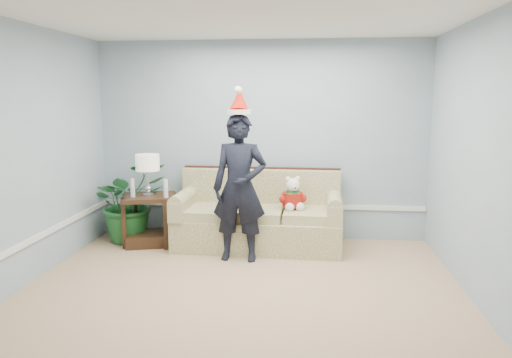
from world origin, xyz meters
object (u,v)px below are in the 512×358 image
object	(u,v)px
sofa	(259,219)
side_table	(150,225)
man	(240,188)
table_lamp	(148,164)
houseplant	(129,202)
teddy_bear	(292,197)

from	to	relation	value
sofa	side_table	bearing A→B (deg)	-175.19
man	sofa	bearing A→B (deg)	74.89
table_lamp	houseplant	xyz separation A→B (m)	(-0.33, 0.18, -0.54)
sofa	man	bearing A→B (deg)	-104.79
houseplant	man	world-z (taller)	man
sofa	houseplant	bearing A→B (deg)	179.67
table_lamp	man	world-z (taller)	man
side_table	table_lamp	distance (m)	0.82
teddy_bear	houseplant	bearing A→B (deg)	158.67
houseplant	teddy_bear	bearing A→B (deg)	-3.94
side_table	man	bearing A→B (deg)	-21.21
man	table_lamp	bearing A→B (deg)	161.39
sofa	side_table	distance (m)	1.45
table_lamp	teddy_bear	xyz separation A→B (m)	(1.88, 0.03, -0.40)
side_table	teddy_bear	bearing A→B (deg)	-0.39
sofa	man	xyz separation A→B (m)	(-0.17, -0.58, 0.52)
man	houseplant	bearing A→B (deg)	159.57
side_table	houseplant	world-z (taller)	houseplant
sofa	side_table	world-z (taller)	sofa
table_lamp	teddy_bear	bearing A→B (deg)	0.78
side_table	table_lamp	bearing A→B (deg)	-82.23
sofa	teddy_bear	world-z (taller)	sofa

